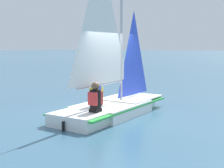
% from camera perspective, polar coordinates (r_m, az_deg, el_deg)
% --- Properties ---
extents(ground_plane, '(260.00, 260.00, 0.00)m').
position_cam_1_polar(ground_plane, '(9.68, 0.00, -5.62)').
color(ground_plane, '#38607A').
extents(sailboat_main, '(4.48, 1.92, 4.86)m').
position_cam_1_polar(sailboat_main, '(9.53, -0.09, -1.80)').
color(sailboat_main, white).
rests_on(sailboat_main, ground_plane).
extents(sailor_helm, '(0.36, 0.32, 1.16)m').
position_cam_1_polar(sailor_helm, '(9.18, -2.88, -2.31)').
color(sailor_helm, black).
rests_on(sailor_helm, ground_plane).
extents(sailor_crew, '(0.36, 0.32, 1.16)m').
position_cam_1_polar(sailor_crew, '(8.34, -3.05, -3.32)').
color(sailor_crew, black).
rests_on(sailor_crew, ground_plane).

